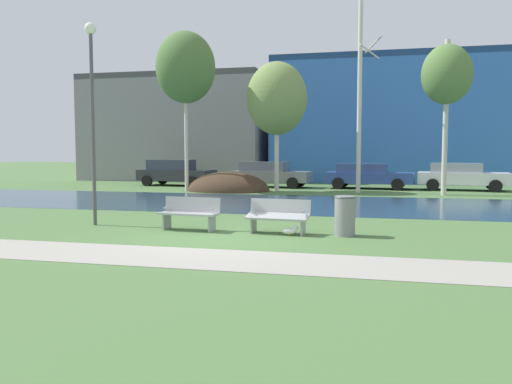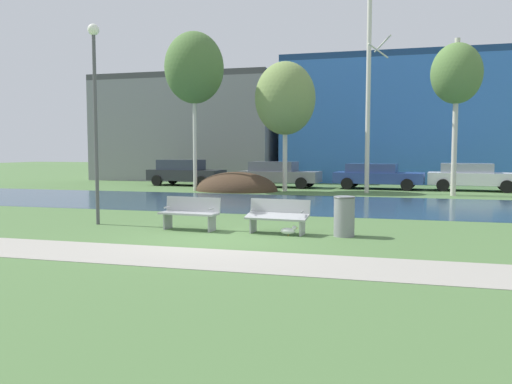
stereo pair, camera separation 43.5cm
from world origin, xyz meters
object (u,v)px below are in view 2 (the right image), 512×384
object	(u,v)px
bench_right	(278,215)
parked_hatch_third_blue	(377,175)
parked_van_nearest_dark	(185,172)
parked_wagon_fourth_white	(472,176)
seagull	(289,231)
streetlamp	(95,93)
trash_bin	(344,216)
bench_left	(190,212)
parked_sedan_second_grey	(278,174)

from	to	relation	value
bench_right	parked_hatch_third_blue	world-z (taller)	parked_hatch_third_blue
parked_van_nearest_dark	parked_wagon_fourth_white	world-z (taller)	parked_van_nearest_dark
seagull	parked_wagon_fourth_white	distance (m)	17.79
seagull	streetlamp	xyz separation A→B (m)	(-5.71, 0.56, 3.61)
bench_right	trash_bin	world-z (taller)	trash_bin
parked_wagon_fourth_white	bench_left	bearing A→B (deg)	-118.98
seagull	parked_hatch_third_blue	size ratio (longest dim) A/B	0.09
trash_bin	streetlamp	size ratio (longest dim) A/B	0.18
trash_bin	parked_wagon_fourth_white	bearing A→B (deg)	73.03
seagull	parked_hatch_third_blue	distance (m)	16.80
bench_right	parked_hatch_third_blue	distance (m)	16.55
trash_bin	parked_van_nearest_dark	size ratio (longest dim) A/B	0.21
parked_van_nearest_dark	parked_wagon_fourth_white	xyz separation A→B (m)	(16.13, 0.06, -0.04)
parked_wagon_fourth_white	parked_sedan_second_grey	bearing A→B (deg)	-179.74
bench_left	bench_right	world-z (taller)	same
seagull	parked_wagon_fourth_white	xyz separation A→B (m)	(6.31, 16.63, 0.64)
streetlamp	parked_wagon_fourth_white	world-z (taller)	streetlamp
bench_right	streetlamp	size ratio (longest dim) A/B	0.29
bench_right	parked_sedan_second_grey	xyz separation A→B (m)	(-3.73, 16.30, 0.30)
trash_bin	parked_hatch_third_blue	world-z (taller)	parked_hatch_third_blue
parked_sedan_second_grey	parked_wagon_fourth_white	size ratio (longest dim) A/B	1.01
parked_van_nearest_dark	parked_sedan_second_grey	world-z (taller)	parked_van_nearest_dark
parked_van_nearest_dark	parked_sedan_second_grey	bearing A→B (deg)	0.09
bench_left	seagull	size ratio (longest dim) A/B	3.65
parked_sedan_second_grey	bench_left	bearing A→B (deg)	-85.34
parked_hatch_third_blue	parked_wagon_fourth_white	world-z (taller)	parked_wagon_fourth_white
streetlamp	seagull	bearing A→B (deg)	-5.58
trash_bin	parked_hatch_third_blue	distance (m)	16.43
bench_left	parked_sedan_second_grey	xyz separation A→B (m)	(-1.33, 16.30, 0.30)
parked_wagon_fourth_white	trash_bin	bearing A→B (deg)	-106.97
bench_right	parked_hatch_third_blue	xyz separation A→B (m)	(1.82, 16.45, 0.27)
parked_van_nearest_dark	trash_bin	bearing A→B (deg)	-55.59
bench_right	trash_bin	size ratio (longest dim) A/B	1.65
parked_van_nearest_dark	streetlamp	bearing A→B (deg)	-75.61
streetlamp	parked_hatch_third_blue	xyz separation A→B (m)	(7.18, 16.17, -3.00)
seagull	bench_left	bearing A→B (deg)	174.27
trash_bin	seagull	world-z (taller)	trash_bin
bench_right	parked_sedan_second_grey	world-z (taller)	parked_sedan_second_grey
bench_left	parked_wagon_fourth_white	bearing A→B (deg)	61.02
bench_left	parked_wagon_fourth_white	size ratio (longest dim) A/B	0.35
bench_right	seagull	bearing A→B (deg)	-38.62
streetlamp	parked_van_nearest_dark	distance (m)	16.79
bench_left	streetlamp	size ratio (longest dim) A/B	0.29
parked_hatch_third_blue	parked_wagon_fourth_white	bearing A→B (deg)	-1.21
bench_right	parked_van_nearest_dark	world-z (taller)	parked_van_nearest_dark
parked_wagon_fourth_white	streetlamp	bearing A→B (deg)	-126.79
bench_left	streetlamp	xyz separation A→B (m)	(-2.96, 0.28, 3.27)
bench_right	parked_wagon_fourth_white	xyz separation A→B (m)	(6.66, 16.35, 0.30)
bench_right	seagull	world-z (taller)	bench_right
bench_right	parked_hatch_third_blue	size ratio (longest dim) A/B	0.33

